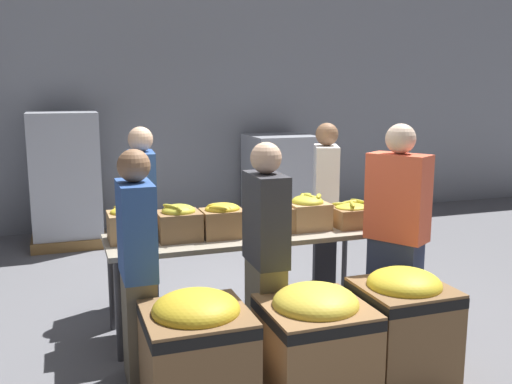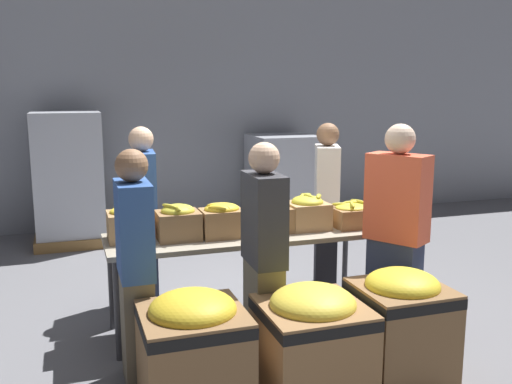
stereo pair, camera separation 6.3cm
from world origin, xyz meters
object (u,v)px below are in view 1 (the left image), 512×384
Objects in this scene: donation_bin_0 at (197,351)px; banana_box_4 at (307,212)px; volunteer_3 at (138,270)px; banana_box_3 at (270,215)px; banana_box_5 at (352,214)px; volunteer_1 at (266,258)px; sorting_table at (246,241)px; banana_box_0 at (130,223)px; pallet_stack_0 at (280,181)px; pallet_stack_1 at (66,180)px; volunteer_4 at (396,235)px; banana_box_1 at (179,222)px; donation_bin_2 at (402,321)px; banana_box_2 at (222,219)px; volunteer_2 at (143,219)px; volunteer_0 at (325,207)px; donation_bin_1 at (315,337)px.

banana_box_4 is at bearing 43.09° from donation_bin_0.
banana_box_3 is at bearing -60.76° from volunteer_3.
banana_box_5 is 2.03m from donation_bin_0.
volunteer_1 reaches higher than banana_box_4.
banana_box_0 reaches higher than sorting_table.
sorting_table is at bearing -115.74° from pallet_stack_0.
banana_box_0 reaches higher than banana_box_3.
pallet_stack_1 is (-1.58, 3.23, -0.11)m from banana_box_3.
volunteer_4 is at bearing -79.04° from banana_box_5.
banana_box_4 is 0.94m from volunteer_1.
banana_box_1 is 0.21× the size of volunteer_3.
banana_box_0 reaches higher than donation_bin_2.
volunteer_1 is (0.48, -0.68, -0.14)m from banana_box_1.
volunteer_3 is at bearing -84.22° from pallet_stack_1.
donation_bin_2 is (0.96, -1.13, -0.54)m from banana_box_2.
banana_box_2 is 1.00× the size of banana_box_4.
sorting_table is 2.86× the size of donation_bin_0.
banana_box_5 is 0.20× the size of volunteer_2.
volunteer_4 is (-0.00, -1.27, 0.03)m from volunteer_0.
banana_box_1 is at bearing -179.76° from banana_box_4.
banana_box_2 is 0.95m from volunteer_2.
donation_bin_1 is (0.09, -1.17, -0.36)m from sorting_table.
volunteer_4 is (1.04, -0.60, 0.11)m from sorting_table.
banana_box_0 is at bearing -12.18° from volunteer_2.
banana_box_0 reaches higher than donation_bin_1.
volunteer_3 is (-1.90, -0.58, -0.12)m from banana_box_5.
banana_box_4 is 0.45× the size of donation_bin_1.
banana_box_4 reaches higher than banana_box_3.
banana_box_2 is 3.47m from pallet_stack_1.
volunteer_0 reaches higher than banana_box_3.
volunteer_2 is at bearing 135.10° from sorting_table.
volunteer_1 is at bearing -148.36° from banana_box_5.
banana_box_0 is at bearing 175.20° from banana_box_5.
volunteer_2 is 2.22m from volunteer_4.
donation_bin_0 is (-0.70, -1.17, -0.33)m from sorting_table.
volunteer_3 reaches higher than donation_bin_2.
volunteer_3 is (-0.04, -0.74, -0.15)m from banana_box_0.
pallet_stack_1 is (-1.28, 3.93, 0.03)m from volunteer_1.
volunteer_2 is (0.19, 0.65, -0.13)m from banana_box_0.
volunteer_2 is at bearing 73.50° from banana_box_0.
donation_bin_2 is (-0.30, -1.84, -0.41)m from volunteer_0.
donation_bin_1 is (1.05, -0.52, -0.41)m from volunteer_3.
banana_box_3 is 0.48× the size of donation_bin_1.
sorting_table is 0.30m from banana_box_2.
volunteer_1 is at bearing -78.73° from banana_box_2.
volunteer_2 reaches higher than banana_box_2.
pallet_stack_0 is at bearing -32.76° from volunteer_3.
donation_bin_1 is (-0.96, -1.84, -0.43)m from volunteer_0.
volunteer_0 is 2.12m from donation_bin_1.
banana_box_3 is 0.27× the size of pallet_stack_0.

